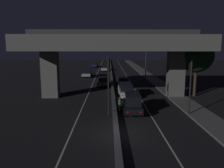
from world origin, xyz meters
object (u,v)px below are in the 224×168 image
at_px(car_white_third, 124,82).
at_px(car_white_second, 125,90).
at_px(traffic_light_left_of_median, 108,76).
at_px(car_dark_blue_fourth_oncoming, 95,65).
at_px(car_black_lead, 132,102).
at_px(traffic_light_right_of_median, 190,79).
at_px(motorcycle_black_filtering_near, 120,105).
at_px(car_silver_third_oncoming, 105,68).
at_px(street_lamp, 144,55).
at_px(car_grey_lead_oncoming, 103,81).
at_px(pedestrian_on_sidewalk, 174,89).
at_px(car_silver_second_oncoming, 87,73).

bearing_deg(car_white_third, car_white_second, 179.63).
bearing_deg(traffic_light_left_of_median, car_dark_blue_fourth_oncoming, 95.16).
relative_size(car_black_lead, car_white_third, 1.14).
xyz_separation_m(traffic_light_right_of_median, motorcycle_black_filtering_near, (-6.70, 1.68, -3.01)).
bearing_deg(traffic_light_left_of_median, car_silver_third_oncoming, 91.69).
bearing_deg(car_black_lead, traffic_light_left_of_median, 118.20).
xyz_separation_m(traffic_light_right_of_median, street_lamp, (-0.20, 26.34, 1.31)).
bearing_deg(car_white_third, traffic_light_right_of_median, -159.18).
distance_m(traffic_light_right_of_median, car_white_second, 10.18).
bearing_deg(car_grey_lead_oncoming, car_white_third, 64.94).
bearing_deg(pedestrian_on_sidewalk, car_silver_third_oncoming, 107.64).
bearing_deg(car_white_third, car_silver_third_oncoming, 10.18).
xyz_separation_m(traffic_light_right_of_median, car_white_third, (-5.38, 15.47, -2.77)).
distance_m(car_grey_lead_oncoming, pedestrian_on_sidewalk, 13.05).
xyz_separation_m(car_silver_third_oncoming, car_dark_blue_fourth_oncoming, (-3.49, 11.67, 0.07)).
distance_m(traffic_light_right_of_median, street_lamp, 26.38).
bearing_deg(pedestrian_on_sidewalk, traffic_light_right_of_median, -96.61).
height_order(traffic_light_left_of_median, street_lamp, street_lamp).
distance_m(car_grey_lead_oncoming, motorcycle_black_filtering_near, 15.43).
relative_size(car_white_second, car_silver_third_oncoming, 1.04).
height_order(street_lamp, car_grey_lead_oncoming, street_lamp).
bearing_deg(car_silver_second_oncoming, street_lamp, 84.97).
xyz_separation_m(car_white_third, car_silver_third_oncoming, (-3.68, 24.51, -0.12)).
xyz_separation_m(car_white_second, car_silver_second_oncoming, (-7.06, 19.84, -0.03)).
bearing_deg(traffic_light_right_of_median, car_white_third, 109.18).
xyz_separation_m(street_lamp, car_dark_blue_fourth_oncoming, (-12.34, 25.30, -4.14)).
relative_size(traffic_light_right_of_median, pedestrian_on_sidewalk, 3.37).
distance_m(motorcycle_black_filtering_near, pedestrian_on_sidewalk, 10.22).
relative_size(street_lamp, motorcycle_black_filtering_near, 4.77).
bearing_deg(car_silver_third_oncoming, pedestrian_on_sidewalk, 19.59).
distance_m(car_white_third, car_grey_lead_oncoming, 3.82).
height_order(traffic_light_right_of_median, car_white_second, traffic_light_right_of_median).
xyz_separation_m(traffic_light_right_of_median, car_black_lead, (-5.42, 1.21, -2.62)).
relative_size(car_grey_lead_oncoming, car_silver_second_oncoming, 0.99).
xyz_separation_m(traffic_light_right_of_median, car_grey_lead_oncoming, (-8.90, 16.95, -2.85)).
distance_m(street_lamp, car_silver_third_oncoming, 16.80).
relative_size(traffic_light_left_of_median, car_grey_lead_oncoming, 1.41).
bearing_deg(traffic_light_left_of_median, street_lamp, 73.76).
height_order(car_white_third, car_dark_blue_fourth_oncoming, car_white_third).
bearing_deg(motorcycle_black_filtering_near, car_white_second, -5.46).
bearing_deg(car_dark_blue_fourth_oncoming, street_lamp, 28.35).
bearing_deg(car_white_third, car_grey_lead_oncoming, 68.78).
relative_size(traffic_light_left_of_median, car_dark_blue_fourth_oncoming, 1.30).
bearing_deg(car_white_third, pedestrian_on_sidewalk, -136.29).
bearing_deg(traffic_light_left_of_median, car_grey_lead_oncoming, 93.44).
distance_m(traffic_light_left_of_median, car_silver_second_oncoming, 28.46).
bearing_deg(car_dark_blue_fourth_oncoming, car_silver_second_oncoming, 1.97).
xyz_separation_m(traffic_light_right_of_median, car_white_second, (-5.64, 8.05, -2.67)).
bearing_deg(car_black_lead, street_lamp, -9.73).
bearing_deg(car_silver_second_oncoming, car_grey_lead_oncoming, 21.18).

